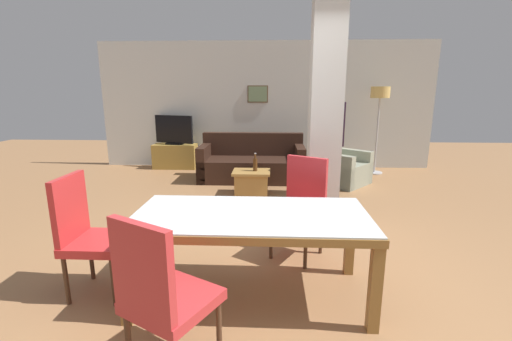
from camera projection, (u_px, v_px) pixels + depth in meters
The scene contains 15 objects.
ground_plane at pixel (251, 295), 2.86m from camera, with size 18.00×18.00×0.00m, color #966A43.
back_wall at pixel (265, 106), 7.46m from camera, with size 7.20×0.09×2.70m.
divider_pillar at pixel (325, 118), 4.00m from camera, with size 0.37×0.30×2.70m.
dining_table at pixel (251, 229), 2.72m from camera, with size 1.86×0.89×0.72m.
dining_chair_near_left at pixel (161, 292), 1.94m from camera, with size 0.62×0.62×1.01m.
dining_chair_far_right at pixel (301, 203), 3.48m from camera, with size 0.63×0.63×1.01m.
dining_chair_head_left at pixel (87, 231), 2.79m from camera, with size 0.46×0.46×1.01m.
sofa at pixel (252, 164), 6.55m from camera, with size 1.96×0.89×0.86m.
armchair at pixel (339, 169), 6.29m from camera, with size 1.17×1.17×0.76m.
coffee_table at pixel (251, 182), 5.60m from camera, with size 0.61×0.47×0.40m.
bottle at pixel (255, 164), 5.54m from camera, with size 0.07×0.07×0.29m.
tv_stand at pixel (175, 156), 7.52m from camera, with size 0.93×0.40×0.53m.
tv_screen at pixel (174, 130), 7.40m from camera, with size 0.87×0.31×0.63m.
floor_lamp at pixel (380, 100), 6.78m from camera, with size 0.37×0.37×1.75m.
standing_person at pixel (335, 134), 5.35m from camera, with size 0.23×0.38×1.73m.
Camera 1 is at (0.16, -2.54, 1.66)m, focal length 24.00 mm.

